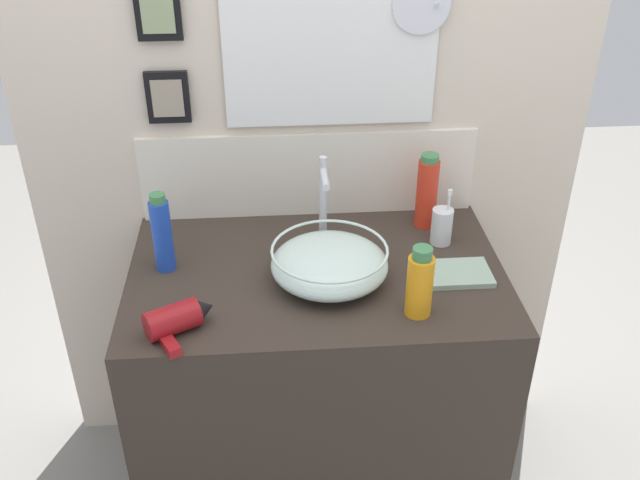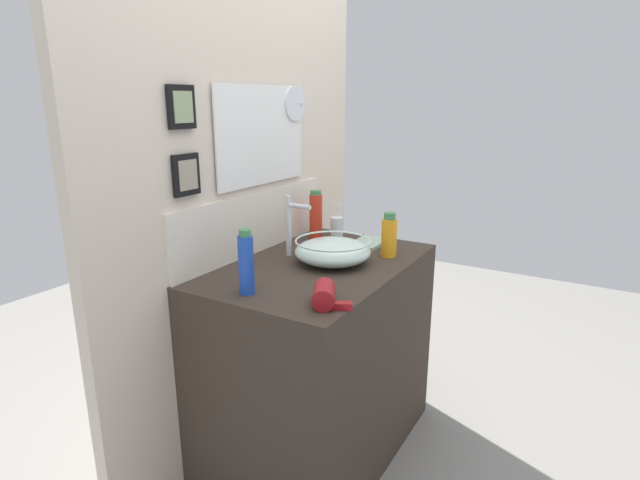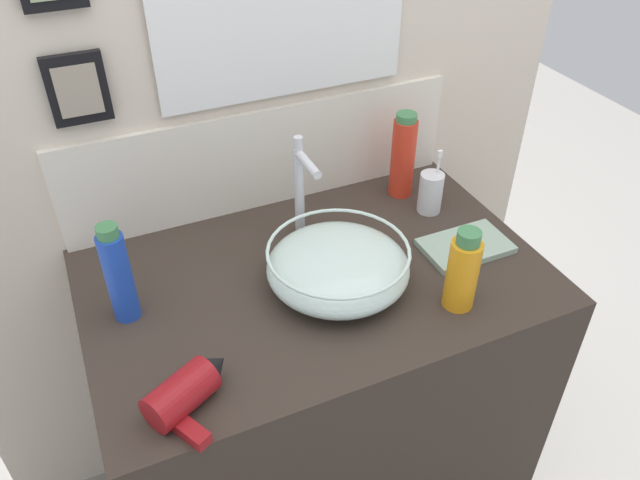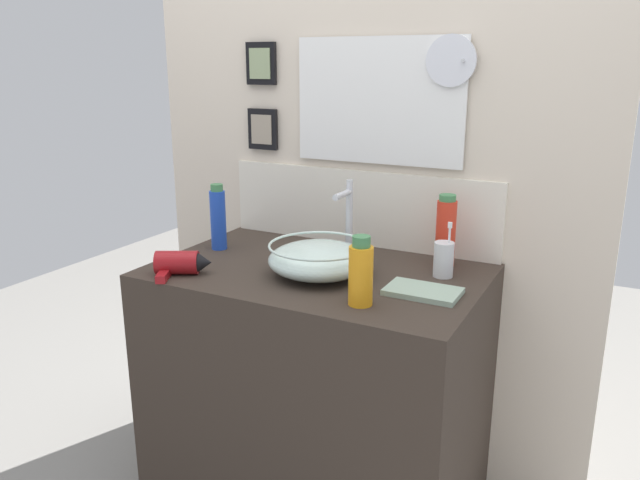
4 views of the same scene
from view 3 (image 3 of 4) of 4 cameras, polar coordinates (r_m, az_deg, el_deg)
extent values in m
cube|color=#382D26|center=(1.76, -0.29, -14.35)|extent=(1.05, 0.67, 0.89)
cube|color=beige|center=(1.57, -5.89, 12.98)|extent=(1.71, 0.06, 2.37)
cube|color=silver|center=(1.61, -5.09, 7.41)|extent=(1.03, 0.02, 0.27)
cube|color=white|center=(1.48, -3.47, 20.76)|extent=(0.54, 0.01, 0.36)
cube|color=white|center=(1.47, -3.36, 20.69)|extent=(0.60, 0.01, 0.42)
cube|color=black|center=(1.43, -21.28, 12.73)|extent=(0.12, 0.02, 0.15)
cube|color=gray|center=(1.42, -21.24, 12.60)|extent=(0.09, 0.01, 0.11)
ellipsoid|color=silver|center=(1.38, 1.65, -2.50)|extent=(0.32, 0.32, 0.10)
torus|color=silver|center=(1.35, 1.69, -0.97)|extent=(0.32, 0.32, 0.01)
torus|color=#B2B7BC|center=(1.41, 1.62, -3.97)|extent=(0.12, 0.12, 0.01)
cylinder|color=silver|center=(1.50, -1.90, 4.40)|extent=(0.02, 0.02, 0.24)
cylinder|color=silver|center=(1.40, -1.12, 7.00)|extent=(0.02, 0.11, 0.02)
cylinder|color=silver|center=(1.43, -2.01, 8.87)|extent=(0.02, 0.02, 0.03)
cylinder|color=maroon|center=(1.18, -12.59, -13.58)|extent=(0.15, 0.13, 0.07)
cone|color=black|center=(1.21, -9.53, -11.23)|extent=(0.07, 0.08, 0.06)
cube|color=maroon|center=(1.16, -11.97, -16.58)|extent=(0.07, 0.09, 0.02)
cylinder|color=silver|center=(1.64, 10.07, 4.28)|extent=(0.06, 0.06, 0.11)
cylinder|color=white|center=(1.63, 10.57, 5.16)|extent=(0.01, 0.01, 0.15)
cube|color=white|center=(1.59, 10.91, 7.74)|extent=(0.01, 0.01, 0.02)
cylinder|color=orange|center=(1.35, 12.86, -3.10)|extent=(0.07, 0.07, 0.17)
cylinder|color=#3F7F4C|center=(1.29, 13.45, 0.21)|extent=(0.05, 0.05, 0.03)
cylinder|color=blue|center=(1.34, -17.90, -3.30)|extent=(0.05, 0.05, 0.21)
cylinder|color=#3F7F4C|center=(1.27, -18.88, 0.72)|extent=(0.04, 0.04, 0.02)
cylinder|color=red|center=(1.67, 7.58, 7.41)|extent=(0.06, 0.06, 0.22)
cylinder|color=#3F7F4C|center=(1.62, 7.92, 11.04)|extent=(0.05, 0.05, 0.02)
cube|color=#99B29E|center=(1.55, 13.16, -0.53)|extent=(0.21, 0.13, 0.02)
camera|label=1|loc=(0.74, 130.53, -10.52)|focal=40.00mm
camera|label=2|loc=(1.30, -102.30, -24.86)|focal=28.00mm
camera|label=4|loc=(1.51, 85.77, -10.99)|focal=35.00mm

